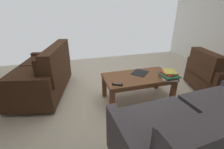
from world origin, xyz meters
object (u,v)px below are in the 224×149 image
Objects in this scene: sofa_main at (205,134)px; tv_remote at (117,84)px; loveseat_near at (44,74)px; book_stack at (169,75)px; loose_magazine at (140,73)px; coffee_table at (138,80)px; armchair_side at (218,75)px.

sofa_main is 1.20m from tv_remote.
loveseat_near is 1.40m from tv_remote.
sofa_main is at bearing 117.36° from tv_remote.
loose_magazine is at bearing -39.45° from book_stack.
sofa_main is 1.15× the size of loveseat_near.
loose_magazine is (0.36, -0.30, -0.05)m from book_stack.
loveseat_near reaches higher than tv_remote.
loose_magazine is (-0.51, -0.31, -0.01)m from tv_remote.
loose_magazine is at bearing -88.45° from sofa_main.
coffee_table is at bearing 156.65° from loveseat_near.
tv_remote is 0.60m from loose_magazine.
tv_remote is at bearing 24.49° from coffee_table.
sofa_main is at bearing 95.28° from coffee_table.
loveseat_near is at bearing -49.35° from sofa_main.
book_stack is at bearing 157.22° from coffee_table.
tv_remote is at bearing -101.89° from loose_magazine.
loveseat_near is at bearing -23.35° from coffee_table.
coffee_table is at bearing -155.51° from tv_remote.
book_stack is (-0.44, 0.19, 0.12)m from coffee_table.
sofa_main is 1.13m from book_stack.
coffee_table is 0.15m from loose_magazine.
sofa_main is at bearing 130.65° from loveseat_near.
sofa_main reaches higher than book_stack.
tv_remote reaches higher than coffee_table.
armchair_side is (-1.52, 0.17, -0.04)m from coffee_table.
coffee_table is at bearing -22.78° from book_stack.
loveseat_near is at bearing -37.99° from tv_remote.
coffee_table is at bearing -84.72° from sofa_main.
tv_remote is at bearing 0.79° from book_stack.
armchair_side is (-3.05, 0.83, -0.04)m from loveseat_near.
tv_remote is at bearing 0.78° from armchair_side.
loose_magazine is at bearing -148.86° from tv_remote.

